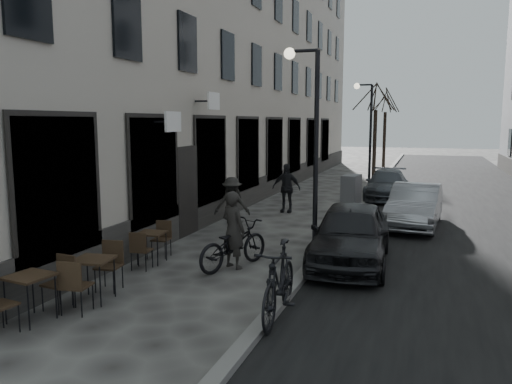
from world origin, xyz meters
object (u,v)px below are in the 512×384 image
Objects in this scene: pedestrian_far at (286,188)px; streetlamp_near at (310,127)px; car_far at (387,185)px; utility_cabinet at (351,195)px; streetlamp_far at (367,125)px; bistro_set_c at (152,244)px; bicycle at (233,244)px; pedestrian_mid at (232,205)px; car_near at (351,234)px; bistro_set_b at (94,275)px; moped at (279,281)px; tree_near at (376,95)px; pedestrian_near at (232,200)px; bistro_set_a at (30,293)px; tree_far at (386,100)px; car_mid at (415,206)px.

streetlamp_near is at bearing -68.12° from pedestrian_far.
utility_cabinet is at bearing -102.80° from car_far.
streetlamp_far is 1.20× the size of car_far.
streetlamp_near is at bearing 26.99° from bistro_set_c.
pedestrian_far is at bearing -169.62° from utility_cabinet.
car_far is (1.17, -2.23, -2.55)m from streetlamp_far.
bicycle is 1.24× the size of pedestrian_mid.
car_near is (1.17, -0.68, -2.44)m from streetlamp_near.
streetlamp_far is 3.54× the size of utility_cabinet.
moped reaches higher than bistro_set_b.
tree_near is at bearing 72.96° from bistro_set_c.
pedestrian_mid is (0.57, 3.66, 0.38)m from bistro_set_c.
streetlamp_far reaches higher than car_near.
pedestrian_near is at bearing -44.45° from bicycle.
tree_near is 17.94m from bistro_set_c.
bicycle is (-1.29, -1.86, -2.62)m from streetlamp_near.
bistro_set_b is 1.16× the size of utility_cabinet.
tree_near is 10.62m from pedestrian_far.
streetlamp_far is 1.21× the size of car_near.
bistro_set_a is 8.67m from pedestrian_near.
pedestrian_mid reaches higher than bicycle.
streetlamp_near is at bearing -101.28° from bicycle.
bistro_set_c is 0.70× the size of moped.
car_far is at bearing 65.74° from bistro_set_b.
pedestrian_near reaches higher than car_near.
pedestrian_far is (1.27, 11.14, 0.41)m from bistro_set_a.
pedestrian_mid is at bearing -98.08° from tree_far.
bistro_set_a is at bearing -116.47° from bistro_set_b.
streetlamp_near is 1.20× the size of car_far.
bistro_set_c is 0.36× the size of car_near.
bistro_set_c is at bearing -101.00° from tree_near.
tree_near is 3.41× the size of bistro_set_b.
pedestrian_mid is at bearing -116.13° from car_far.
streetlamp_near is at bearing -86.40° from utility_cabinet.
tree_far reaches higher than moped.
pedestrian_near reaches higher than bistro_set_b.
bistro_set_b is at bearing -177.80° from moped.
utility_cabinet is 6.22m from car_near.
bicycle is at bearing -95.33° from streetlamp_far.
car_mid is at bearing 74.10° from moped.
bistro_set_a is 0.80× the size of bicycle.
utility_cabinet is 9.83m from moped.
streetlamp_near is at bearing 93.74° from moped.
bistro_set_a is at bearing -101.24° from utility_cabinet.
pedestrian_far is 10.01m from moped.
pedestrian_far reaches higher than bistro_set_a.
bistro_set_c is 3.72m from pedestrian_mid.
utility_cabinet is (0.20, -9.53, -3.94)m from tree_near.
tree_far is 27.37m from bistro_set_a.
car_far reaches higher than bistro_set_c.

